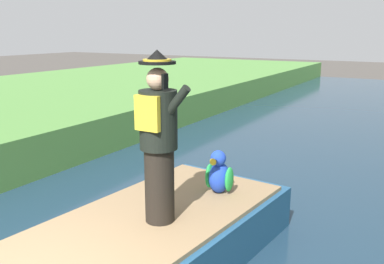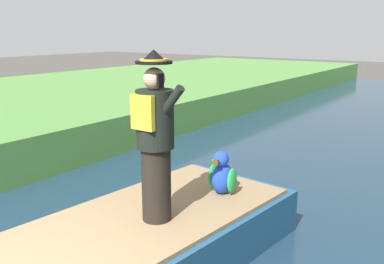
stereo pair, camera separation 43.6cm
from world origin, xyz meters
The scene contains 3 objects.
boat centered at (0.00, 1.73, 0.40)m, with size 2.18×4.35×0.61m.
person_pirate centered at (0.19, 1.90, 1.64)m, with size 0.61×0.42×1.85m.
parrot_plush centered at (0.37, 2.97, 0.95)m, with size 0.36×0.35×0.57m.
Camera 1 is at (2.65, -1.63, 2.74)m, focal length 39.54 mm.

